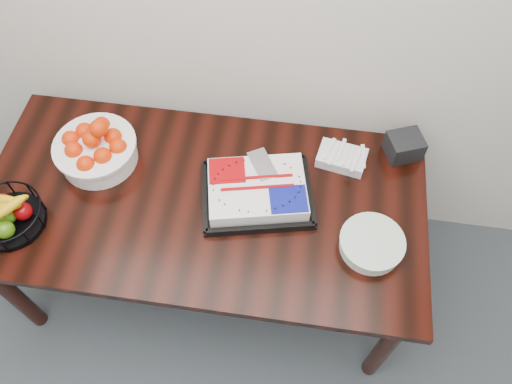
# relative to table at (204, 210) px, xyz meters

# --- Properties ---
(table) EXTENTS (1.80, 0.90, 0.75)m
(table) POSITION_rel_table_xyz_m (0.00, 0.00, 0.00)
(table) COLOR black
(table) RESTS_ON ground
(cake_tray) EXTENTS (0.50, 0.43, 0.09)m
(cake_tray) POSITION_rel_table_xyz_m (0.22, 0.04, 0.13)
(cake_tray) COLOR black
(cake_tray) RESTS_ON table
(tangerine_bowl) EXTENTS (0.34, 0.34, 0.22)m
(tangerine_bowl) POSITION_rel_table_xyz_m (-0.47, 0.13, 0.18)
(tangerine_bowl) COLOR white
(tangerine_bowl) RESTS_ON table
(fruit_basket) EXTENTS (0.27, 0.27, 0.15)m
(fruit_basket) POSITION_rel_table_xyz_m (-0.71, -0.22, 0.15)
(fruit_basket) COLOR black
(fruit_basket) RESTS_ON table
(plate_stack) EXTENTS (0.25, 0.25, 0.06)m
(plate_stack) POSITION_rel_table_xyz_m (0.68, -0.12, 0.12)
(plate_stack) COLOR white
(plate_stack) RESTS_ON table
(fork_bag) EXTENTS (0.22, 0.16, 0.06)m
(fork_bag) POSITION_rel_table_xyz_m (0.55, 0.27, 0.11)
(fork_bag) COLOR silver
(fork_bag) RESTS_ON table
(napkin_box) EXTENTS (0.17, 0.16, 0.10)m
(napkin_box) POSITION_rel_table_xyz_m (0.80, 0.35, 0.14)
(napkin_box) COLOR black
(napkin_box) RESTS_ON table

